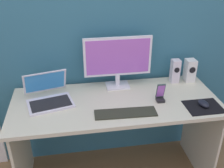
# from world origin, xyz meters

# --- Properties ---
(wall_back) EXTENTS (6.00, 0.04, 2.50)m
(wall_back) POSITION_xyz_m (0.00, 0.36, 1.25)
(wall_back) COLOR #2D6378
(wall_back) RESTS_ON ground_plane
(desk) EXTENTS (1.50, 0.62, 0.74)m
(desk) POSITION_xyz_m (0.00, 0.00, 0.59)
(desk) COLOR beige
(desk) RESTS_ON ground_plane
(monitor) EXTENTS (0.52, 0.14, 0.41)m
(monitor) POSITION_xyz_m (0.05, 0.22, 0.97)
(monitor) COLOR silver
(monitor) RESTS_ON desk
(speaker_right) EXTENTS (0.08, 0.09, 0.19)m
(speaker_right) POSITION_xyz_m (0.65, 0.22, 0.84)
(speaker_right) COLOR silver
(speaker_right) RESTS_ON desk
(speaker_near_monitor) EXTENTS (0.07, 0.07, 0.19)m
(speaker_near_monitor) POSITION_xyz_m (0.53, 0.22, 0.84)
(speaker_near_monitor) COLOR silver
(speaker_near_monitor) RESTS_ON desk
(laptop) EXTENTS (0.37, 0.36, 0.21)m
(laptop) POSITION_xyz_m (-0.47, 0.07, 0.79)
(laptop) COLOR silver
(laptop) RESTS_ON desk
(keyboard_external) EXTENTS (0.42, 0.13, 0.01)m
(keyboard_external) POSITION_xyz_m (0.04, -0.17, 0.75)
(keyboard_external) COLOR #2A2D20
(keyboard_external) RESTS_ON desk
(mousepad) EXTENTS (0.25, 0.20, 0.00)m
(mousepad) POSITION_xyz_m (0.59, -0.18, 0.75)
(mousepad) COLOR black
(mousepad) RESTS_ON desk
(mouse) EXTENTS (0.07, 0.11, 0.04)m
(mouse) POSITION_xyz_m (0.59, -0.17, 0.77)
(mouse) COLOR black
(mouse) RESTS_ON mousepad
(phone_in_dock) EXTENTS (0.06, 0.06, 0.14)m
(phone_in_dock) POSITION_xyz_m (0.32, -0.05, 0.79)
(phone_in_dock) COLOR black
(phone_in_dock) RESTS_ON desk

